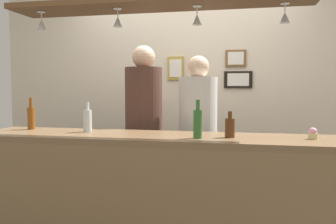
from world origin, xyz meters
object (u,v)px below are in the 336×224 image
Objects in this scene: bottle_beer_green_import at (198,123)px; person_right_white_patterned_shirt at (198,131)px; bottle_beer_brown_stubby at (230,127)px; person_left_brown_shirt at (144,122)px; bottle_beer_amber_tall at (31,117)px; picture_frame_upper_small at (236,58)px; picture_frame_crest at (176,68)px; picture_frame_lower_pair at (238,80)px; cupcake at (313,134)px; bottle_soda_clear at (88,120)px.

person_right_white_patterned_shirt is at bearing 96.53° from bottle_beer_green_import.
bottle_beer_green_import is at bearing -158.02° from bottle_beer_brown_stubby.
bottle_beer_green_import is (0.58, -0.73, 0.08)m from person_left_brown_shirt.
picture_frame_upper_small is at bearing 37.93° from bottle_beer_amber_tall.
person_right_white_patterned_shirt is 1.03m from picture_frame_crest.
bottle_beer_green_import is 1.00× the size of picture_frame_crest.
picture_frame_lower_pair is at bearing 0.00° from picture_frame_upper_small.
picture_frame_upper_small is (0.66, 0.00, 0.10)m from picture_frame_crest.
picture_frame_crest reaches higher than picture_frame_lower_pair.
bottle_beer_amber_tall reaches higher than cupcake.
person_left_brown_shirt is at bearing -101.44° from picture_frame_crest.
picture_frame_crest reaches higher than bottle_beer_amber_tall.
bottle_soda_clear is 1.05× the size of picture_frame_upper_small.
bottle_beer_green_import reaches higher than bottle_beer_brown_stubby.
person_right_white_patterned_shirt is 0.72m from bottle_beer_brown_stubby.
picture_frame_lower_pair reaches higher than bottle_beer_amber_tall.
picture_frame_upper_small reaches higher than bottle_beer_amber_tall.
bottle_beer_amber_tall is 0.87× the size of picture_frame_lower_pair.
bottle_soda_clear is at bearing -117.18° from person_left_brown_shirt.
person_left_brown_shirt is at bearing -137.52° from picture_frame_lower_pair.
picture_frame_crest is at bearing 78.56° from person_left_brown_shirt.
bottle_beer_green_import reaches higher than cupcake.
person_right_white_patterned_shirt reaches higher than bottle_soda_clear.
picture_frame_lower_pair is (0.35, 0.77, 0.47)m from person_right_white_patterned_shirt.
picture_frame_upper_small is at bearing 180.00° from picture_frame_lower_pair.
person_left_brown_shirt reaches higher than person_right_white_patterned_shirt.
person_left_brown_shirt is at bearing 62.82° from bottle_soda_clear.
bottle_soda_clear is 0.77× the size of picture_frame_lower_pair.
bottle_beer_green_import is 1.41m from bottle_beer_amber_tall.
cupcake is 1.61m from picture_frame_upper_small.
cupcake is at bearing -3.10° from bottle_beer_amber_tall.
cupcake is 1.52m from picture_frame_lower_pair.
bottle_soda_clear is at bearing 178.19° from cupcake.
cupcake is (0.54, 0.03, -0.03)m from bottle_beer_brown_stubby.
picture_frame_upper_small reaches higher than picture_frame_crest.
person_right_white_patterned_shirt is 0.75m from bottle_beer_green_import.
bottle_beer_green_import reaches higher than bottle_soda_clear.
bottle_beer_green_import and bottle_beer_amber_tall have the same top height.
bottle_soda_clear is at bearing -129.56° from picture_frame_upper_small.
picture_frame_upper_small reaches higher than person_right_white_patterned_shirt.
picture_frame_crest reaches higher than bottle_soda_clear.
cupcake is at bearing -49.73° from picture_frame_crest.
bottle_soda_clear is at bearing -108.47° from picture_frame_crest.
person_right_white_patterned_shirt is at bearing -112.37° from picture_frame_upper_small.
bottle_beer_amber_tall is 2.15m from cupcake.
bottle_beer_amber_tall is 2.12m from picture_frame_lower_pair.
picture_frame_upper_small reaches higher than bottle_beer_green_import.
picture_frame_upper_small is (1.63, 1.27, 0.56)m from bottle_beer_amber_tall.
bottle_beer_green_import is at bearing -83.47° from person_right_white_patterned_shirt.
bottle_beer_brown_stubby is 0.82× the size of picture_frame_upper_small.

